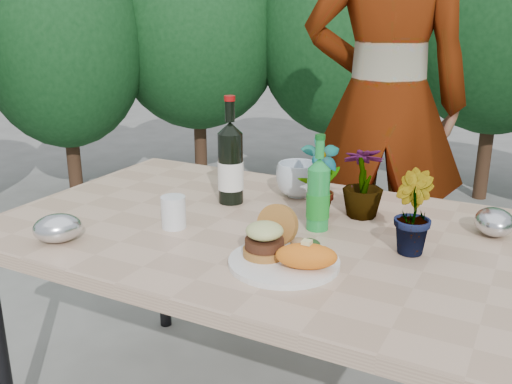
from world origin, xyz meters
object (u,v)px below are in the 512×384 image
at_px(dinner_plate, 284,262).
at_px(wine_bottle, 231,164).
at_px(person, 385,103).
at_px(patio_table, 268,245).

distance_m(dinner_plate, wine_bottle, 0.53).
relative_size(wine_bottle, person, 0.18).
bearing_deg(dinner_plate, person, 94.51).
height_order(wine_bottle, person, person).
bearing_deg(person, wine_bottle, 56.14).
distance_m(patio_table, wine_bottle, 0.32).
xyz_separation_m(patio_table, wine_bottle, (-0.21, 0.14, 0.19)).
relative_size(patio_table, wine_bottle, 4.53).
distance_m(patio_table, person, 1.05).
bearing_deg(wine_bottle, patio_table, -41.87).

